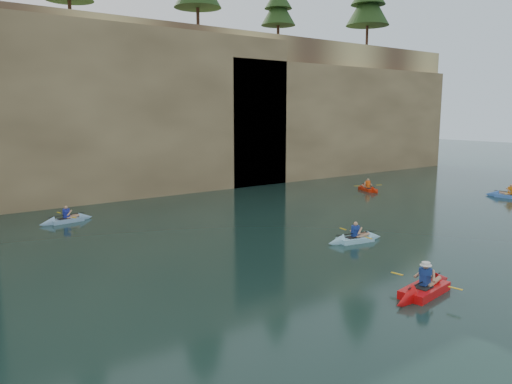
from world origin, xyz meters
TOP-DOWN VIEW (x-y plane):
  - ground at (0.00, 0.00)m, footprint 160.00×160.00m
  - cliff at (0.00, 30.00)m, footprint 70.00×16.00m
  - cliff_slab_center at (2.00, 22.60)m, footprint 24.00×2.40m
  - cliff_slab_east at (22.00, 22.60)m, footprint 26.00×2.40m
  - sea_cave_center at (-4.00, 21.95)m, footprint 3.50×1.00m
  - sea_cave_east at (10.00, 21.95)m, footprint 5.00×1.00m
  - main_kayaker at (1.47, 0.08)m, footprint 3.51×2.32m
  - kayaker_ltblue_near at (4.55, 5.67)m, footprint 2.91×2.20m
  - kayaker_red_far at (16.08, 14.76)m, footprint 2.05×3.01m
  - kayaker_ltblue_mid at (-4.33, 17.29)m, footprint 2.90×2.14m
  - kayaker_blue_east at (21.19, 7.05)m, footprint 2.26×3.29m

SIDE VIEW (x-z plane):
  - ground at x=0.00m, z-range 0.00..0.00m
  - kayaker_ltblue_mid at x=-4.33m, z-range -0.40..0.67m
  - kayaker_red_far at x=16.08m, z-range -0.41..0.68m
  - kayaker_ltblue_near at x=4.55m, z-range -0.42..0.70m
  - kayaker_blue_east at x=21.19m, z-range -0.43..0.71m
  - main_kayaker at x=1.47m, z-range -0.47..0.81m
  - sea_cave_center at x=-4.00m, z-range 0.00..3.20m
  - sea_cave_east at x=10.00m, z-range 0.00..4.50m
  - cliff_slab_east at x=22.00m, z-range 0.00..9.84m
  - cliff_slab_center at x=2.00m, z-range 0.00..11.40m
  - cliff at x=0.00m, z-range 0.00..12.00m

